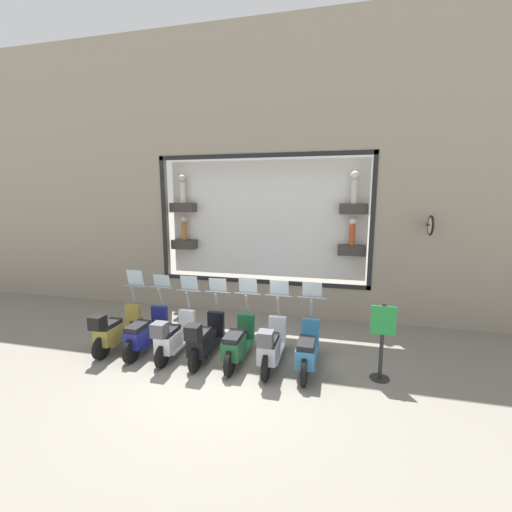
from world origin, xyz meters
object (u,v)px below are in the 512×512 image
scooter_green_2 (238,342)px  scooter_silver_1 (271,345)px  shop_sign_post (382,339)px  scooter_black_3 (204,339)px  scooter_olive_6 (115,329)px  scooter_navy_5 (145,333)px  scooter_teal_0 (307,350)px  scooter_white_4 (173,336)px

scooter_green_2 → scooter_silver_1: bearing=-94.7°
shop_sign_post → scooter_black_3: bearing=91.1°
scooter_green_2 → scooter_olive_6: bearing=91.2°
scooter_olive_6 → shop_sign_post: scooter_olive_6 is taller
scooter_navy_5 → shop_sign_post: bearing=-90.0°
scooter_navy_5 → scooter_olive_6: bearing=95.0°
scooter_silver_1 → scooter_navy_5: scooter_silver_1 is taller
scooter_teal_0 → scooter_navy_5: bearing=90.0°
scooter_teal_0 → scooter_olive_6: (-0.06, 4.30, 0.03)m
scooter_navy_5 → scooter_olive_6: size_ratio=1.00×
scooter_teal_0 → scooter_green_2: 1.43m
scooter_silver_1 → scooter_olive_6: (-0.00, 3.58, -0.01)m
scooter_green_2 → scooter_olive_6: 2.87m
scooter_black_3 → shop_sign_post: bearing=-88.9°
scooter_navy_5 → scooter_olive_6: scooter_olive_6 is taller
scooter_navy_5 → shop_sign_post: 4.97m
scooter_silver_1 → scooter_white_4: 2.15m
scooter_green_2 → scooter_black_3: bearing=95.2°
scooter_navy_5 → scooter_green_2: bearing=-90.0°
scooter_green_2 → shop_sign_post: scooter_green_2 is taller
scooter_silver_1 → scooter_white_4: bearing=90.3°
scooter_silver_1 → scooter_green_2: scooter_green_2 is taller
scooter_black_3 → scooter_navy_5: (0.07, 1.43, -0.03)m
scooter_teal_0 → shop_sign_post: size_ratio=1.21×
scooter_green_2 → shop_sign_post: size_ratio=1.20×
scooter_silver_1 → shop_sign_post: 2.12m
scooter_green_2 → scooter_navy_5: bearing=90.0°
scooter_silver_1 → scooter_white_4: scooter_silver_1 is taller
scooter_teal_0 → scooter_silver_1: 0.72m
scooter_olive_6 → scooter_teal_0: bearing=-89.2°
scooter_black_3 → shop_sign_post: (0.07, -3.53, 0.33)m
shop_sign_post → scooter_teal_0: bearing=90.0°
scooter_black_3 → scooter_navy_5: size_ratio=1.00×
scooter_teal_0 → scooter_green_2: size_ratio=1.00×
scooter_green_2 → scooter_olive_6: size_ratio=1.00×
scooter_silver_1 → scooter_black_3: size_ratio=1.00×
scooter_black_3 → shop_sign_post: 3.54m
scooter_silver_1 → shop_sign_post: bearing=-88.4°
shop_sign_post → scooter_silver_1: bearing=91.6°
shop_sign_post → scooter_green_2: bearing=90.0°
scooter_black_3 → shop_sign_post: scooter_black_3 is taller
scooter_white_4 → scooter_navy_5: size_ratio=0.99×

